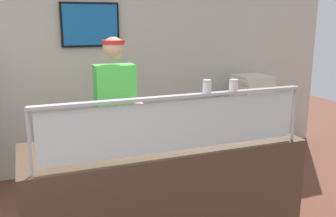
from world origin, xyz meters
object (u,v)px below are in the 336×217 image
pepper_flake_shaker (233,86)px  pizza_server (132,141)px  pizza_tray (128,143)px  pizza_box_stack (252,87)px  worker_figure (116,115)px  parmesan_shaker (207,87)px

pepper_flake_shaker → pizza_server: bearing=153.7°
pizza_tray → pizza_box_stack: size_ratio=1.05×
worker_figure → pepper_flake_shaker: bearing=-60.6°
parmesan_shaker → pepper_flake_shaker: parmesan_shaker is taller
pizza_tray → pizza_box_stack: bearing=35.0°
pizza_tray → pizza_server: 0.04m
pizza_server → parmesan_shaker: 0.73m
pepper_flake_shaker → parmesan_shaker: bearing=-180.0°
pizza_tray → parmesan_shaker: size_ratio=5.12×
worker_figure → pizza_box_stack: 2.21m
worker_figure → pizza_tray: bearing=-97.0°
pizza_server → parmesan_shaker: parmesan_shaker is taller
pizza_server → worker_figure: size_ratio=0.16×
pizza_server → worker_figure: (0.06, 0.77, 0.02)m
pizza_server → parmesan_shaker: size_ratio=2.92×
pizza_tray → parmesan_shaker: (0.50, -0.36, 0.47)m
pizza_tray → pizza_server: bearing=-33.8°
pizza_tray → pizza_server: (0.03, -0.02, 0.02)m
pizza_tray → pizza_server: size_ratio=1.75×
parmesan_shaker → pizza_box_stack: bearing=48.4°
pizza_tray → pepper_flake_shaker: 0.93m
pizza_server → pizza_box_stack: size_ratio=0.60×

